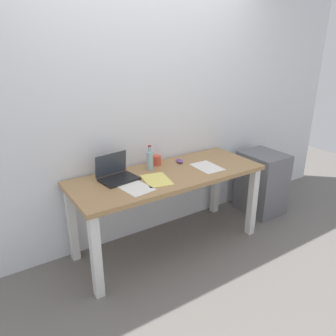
{
  "coord_description": "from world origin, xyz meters",
  "views": [
    {
      "loc": [
        -1.49,
        -2.28,
        1.85
      ],
      "look_at": [
        0.0,
        0.0,
        0.8
      ],
      "focal_mm": 35.19,
      "sensor_mm": 36.0,
      "label": 1
    }
  ],
  "objects": [
    {
      "name": "coffee_mug",
      "position": [
        0.03,
        0.24,
        0.8
      ],
      "size": [
        0.08,
        0.08,
        0.09
      ],
      "primitive_type": "cylinder",
      "color": "#D84C38",
      "rests_on": "desk"
    },
    {
      "name": "ground_plane",
      "position": [
        0.0,
        0.0,
        0.0
      ],
      "size": [
        8.0,
        8.0,
        0.0
      ],
      "primitive_type": "plane",
      "color": "slate"
    },
    {
      "name": "paper_sheet_front_right",
      "position": [
        0.39,
        -0.07,
        0.75
      ],
      "size": [
        0.22,
        0.3,
        0.0
      ],
      "primitive_type": "cube",
      "rotation": [
        0.0,
        0.0,
        -0.03
      ],
      "color": "white",
      "rests_on": "desk"
    },
    {
      "name": "paper_sheet_front_left",
      "position": [
        -0.39,
        -0.12,
        0.75
      ],
      "size": [
        0.25,
        0.32,
        0.0
      ],
      "primitive_type": "cube",
      "rotation": [
        0.0,
        0.0,
        0.13
      ],
      "color": "white",
      "rests_on": "desk"
    },
    {
      "name": "computer_mouse",
      "position": [
        0.25,
        0.17,
        0.77
      ],
      "size": [
        0.08,
        0.11,
        0.03
      ],
      "primitive_type": "ellipsoid",
      "rotation": [
        0.0,
        0.0,
        -0.26
      ],
      "color": "#724799",
      "rests_on": "desk"
    },
    {
      "name": "filing_cabinet",
      "position": [
        1.28,
        0.02,
        0.35
      ],
      "size": [
        0.4,
        0.48,
        0.7
      ],
      "primitive_type": "cube",
      "color": "slate",
      "rests_on": "ground"
    },
    {
      "name": "laptop_left",
      "position": [
        -0.44,
        0.13,
        0.79
      ],
      "size": [
        0.33,
        0.28,
        0.21
      ],
      "color": "black",
      "rests_on": "desk"
    },
    {
      "name": "desk",
      "position": [
        0.0,
        0.0,
        0.65
      ],
      "size": [
        1.76,
        0.68,
        0.75
      ],
      "color": "#A37A4C",
      "rests_on": "ground"
    },
    {
      "name": "paper_yellow_folder",
      "position": [
        -0.16,
        -0.07,
        0.75
      ],
      "size": [
        0.27,
        0.33,
        0.0
      ],
      "primitive_type": "cube",
      "rotation": [
        0.0,
        0.0,
        -0.21
      ],
      "color": "#F4E06B",
      "rests_on": "desk"
    },
    {
      "name": "beer_bottle",
      "position": [
        -0.08,
        0.18,
        0.84
      ],
      "size": [
        0.06,
        0.06,
        0.23
      ],
      "color": "#99B7C1",
      "rests_on": "desk"
    },
    {
      "name": "back_wall",
      "position": [
        0.0,
        0.4,
        1.3
      ],
      "size": [
        5.2,
        0.08,
        2.6
      ],
      "primitive_type": "cube",
      "color": "white",
      "rests_on": "ground"
    }
  ]
}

